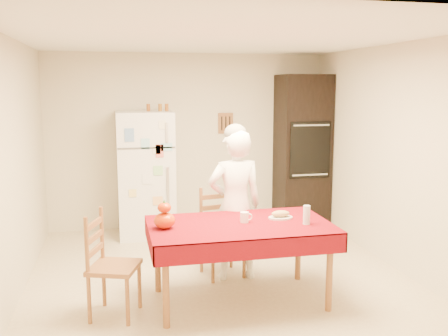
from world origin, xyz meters
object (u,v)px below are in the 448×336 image
object	(u,v)px
bread_plate	(280,218)
refrigerator	(146,174)
chair_far	(220,228)
seated_woman	(235,205)
coffee_mug	(244,217)
oven_cabinet	(302,151)
pumpkin_lower	(165,220)
chair_left	(107,261)
dining_table	(240,231)
wine_glass	(307,215)

from	to	relation	value
bread_plate	refrigerator	bearing A→B (deg)	116.32
chair_far	seated_woman	size ratio (longest dim) A/B	0.60
chair_far	coffee_mug	bearing A→B (deg)	-94.23
oven_cabinet	pumpkin_lower	bearing A→B (deg)	-132.83
oven_cabinet	chair_left	distance (m)	3.78
coffee_mug	chair_far	bearing A→B (deg)	96.32
oven_cabinet	bread_plate	distance (m)	2.64
oven_cabinet	dining_table	distance (m)	2.93
chair_left	wine_glass	size ratio (longest dim) A/B	5.40
dining_table	bread_plate	size ratio (longest dim) A/B	7.08
chair_far	oven_cabinet	bearing A→B (deg)	36.20
chair_left	pumpkin_lower	world-z (taller)	chair_left
seated_woman	chair_far	bearing A→B (deg)	-54.21
oven_cabinet	wine_glass	distance (m)	2.78
refrigerator	dining_table	world-z (taller)	refrigerator
oven_cabinet	coffee_mug	bearing A→B (deg)	-122.13
pumpkin_lower	bread_plate	world-z (taller)	pumpkin_lower
chair_far	coffee_mug	xyz separation A→B (m)	(0.08, -0.72, 0.30)
pumpkin_lower	refrigerator	bearing A→B (deg)	90.24
pumpkin_lower	coffee_mug	bearing A→B (deg)	2.67
chair_far	bread_plate	distance (m)	0.85
oven_cabinet	chair_far	distance (m)	2.40
bread_plate	seated_woman	bearing A→B (deg)	124.07
oven_cabinet	pumpkin_lower	distance (m)	3.35
refrigerator	oven_cabinet	size ratio (longest dim) A/B	0.77
coffee_mug	chair_left	bearing A→B (deg)	-176.87
refrigerator	coffee_mug	bearing A→B (deg)	-72.10
dining_table	coffee_mug	size ratio (longest dim) A/B	17.00
refrigerator	coffee_mug	distance (m)	2.49
dining_table	chair_left	bearing A→B (deg)	-178.12
refrigerator	seated_woman	bearing A→B (deg)	-65.98
refrigerator	coffee_mug	size ratio (longest dim) A/B	17.00
refrigerator	pumpkin_lower	world-z (taller)	refrigerator
refrigerator	dining_table	bearing A→B (deg)	-73.44
refrigerator	oven_cabinet	world-z (taller)	oven_cabinet
dining_table	chair_left	xyz separation A→B (m)	(-1.22, -0.04, -0.18)
chair_far	pumpkin_lower	xyz separation A→B (m)	(-0.67, -0.75, 0.33)
refrigerator	pumpkin_lower	distance (m)	2.40
chair_left	bread_plate	size ratio (longest dim) A/B	3.96
coffee_mug	dining_table	bearing A→B (deg)	-150.60
oven_cabinet	chair_left	xyz separation A→B (m)	(-2.79, -2.48, -0.59)
oven_cabinet	coffee_mug	xyz separation A→B (m)	(-1.52, -2.41, -0.29)
chair_far	dining_table	bearing A→B (deg)	-98.45
oven_cabinet	refrigerator	bearing A→B (deg)	-178.82
bread_plate	coffee_mug	bearing A→B (deg)	-171.53
pumpkin_lower	bread_plate	bearing A→B (deg)	4.62
wine_glass	dining_table	bearing A→B (deg)	165.84
seated_woman	bread_plate	world-z (taller)	seated_woman
wine_glass	chair_left	bearing A→B (deg)	176.48
oven_cabinet	seated_woman	distance (m)	2.39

